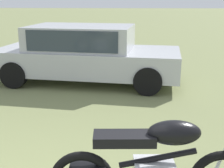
% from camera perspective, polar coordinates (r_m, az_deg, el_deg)
% --- Properties ---
extents(motorcycle_black, '(2.06, 0.64, 1.02)m').
position_cam_1_polar(motorcycle_black, '(3.14, 8.04, -15.17)').
color(motorcycle_black, black).
rests_on(motorcycle_black, ground).
extents(car_silver, '(4.79, 2.41, 1.43)m').
position_cam_1_polar(car_silver, '(7.73, -5.16, 6.26)').
color(car_silver, '#B2B5BA').
rests_on(car_silver, ground).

